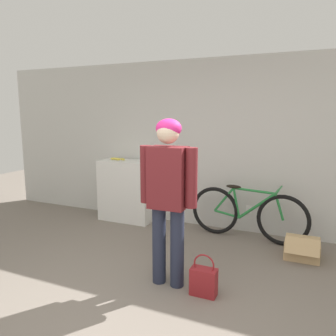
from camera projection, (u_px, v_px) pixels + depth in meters
ground_plane at (119, 333)px, 2.69m from camera, size 14.00×14.00×0.00m
wall_back at (215, 145)px, 5.03m from camera, size 8.00×0.07×2.60m
side_shelf at (127, 190)px, 5.48m from camera, size 0.90×0.44×1.01m
person at (168, 187)px, 3.30m from camera, size 0.62×0.26×1.73m
bicycle at (247, 214)px, 4.64m from camera, size 1.68×0.46×0.78m
banana at (118, 159)px, 5.45m from camera, size 0.30×0.09×0.04m
handbag at (204, 281)px, 3.23m from camera, size 0.26×0.14×0.43m
cardboard_box at (302, 248)px, 4.09m from camera, size 0.41×0.46×0.30m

